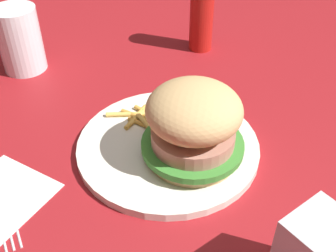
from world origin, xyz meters
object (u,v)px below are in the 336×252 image
Objects in this scene: ketchup_bottle at (202,12)px; fries_pile at (149,120)px; plate at (168,146)px; drink_glass at (21,44)px; sandwich at (193,124)px; napkin at (1,196)px; fork at (1,196)px.

fries_pile is at bearing -153.90° from ketchup_bottle.
ketchup_bottle reaches higher than plate.
drink_glass reaches higher than plate.
sandwich is 0.26m from napkin.
plate is 1.69× the size of ketchup_bottle.
fork is (-0.22, 0.12, -0.06)m from sandwich.
drink_glass is at bearing 55.50° from fork.
ketchup_bottle is at bearing -30.52° from drink_glass.
plate reaches higher than fork.
napkin is 0.00m from fork.
drink_glass is at bearing 99.10° from fries_pile.
sandwich reaches higher than fries_pile.
sandwich is (0.01, -0.04, 0.06)m from plate.
ketchup_bottle is (0.46, 0.09, 0.07)m from napkin.
fork is at bearing -168.74° from ketchup_bottle.
fries_pile is 1.03× the size of napkin.
fries_pile is 0.29m from drink_glass.
plate reaches higher than napkin.
fork is 0.32m from drink_glass.
fork is at bearing 159.68° from plate.
fork is at bearing -107.08° from napkin.
drink_glass is (-0.05, 0.28, 0.03)m from fries_pile.
fries_pile is at bearing -6.30° from fork.
fries_pile is at bearing 86.68° from sandwich.
plate is at bearing -102.35° from fries_pile.
sandwich is 0.91× the size of ketchup_bottle.
sandwich is 0.11m from fries_pile.
fries_pile is at bearing -6.70° from napkin.
ketchup_bottle is at bearing 11.09° from napkin.
fork is (-0.00, -0.00, 0.00)m from napkin.
fork is at bearing 173.70° from fries_pile.
ketchup_bottle reaches higher than sandwich.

